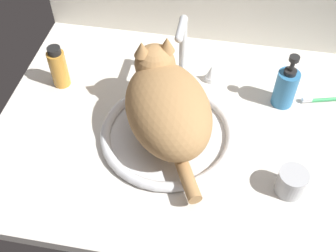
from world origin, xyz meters
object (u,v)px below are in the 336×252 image
(amber_bottle, at_px, (58,67))
(metal_jar, at_px, (291,182))
(soap_pump_bottle, at_px, (286,87))
(toothbrush, at_px, (330,99))
(faucet, at_px, (182,56))
(cat, at_px, (166,102))
(sink_basin, at_px, (168,133))

(amber_bottle, bearing_deg, metal_jar, -21.25)
(soap_pump_bottle, xyz_separation_m, amber_bottle, (-0.61, -0.03, 0.00))
(metal_jar, bearing_deg, soap_pump_bottle, 93.33)
(amber_bottle, relative_size, metal_jar, 1.90)
(metal_jar, bearing_deg, toothbrush, 69.90)
(faucet, relative_size, cat, 0.55)
(sink_basin, xyz_separation_m, amber_bottle, (-0.33, 0.14, 0.05))
(amber_bottle, xyz_separation_m, metal_jar, (0.62, -0.24, -0.03))
(sink_basin, relative_size, soap_pump_bottle, 2.12)
(soap_pump_bottle, height_order, toothbrush, soap_pump_bottle)
(sink_basin, distance_m, toothbrush, 0.46)
(cat, distance_m, toothbrush, 0.47)
(cat, height_order, soap_pump_bottle, cat)
(soap_pump_bottle, distance_m, amber_bottle, 0.61)
(soap_pump_bottle, bearing_deg, toothbrush, 13.02)
(cat, xyz_separation_m, amber_bottle, (-0.32, 0.12, -0.05))
(faucet, relative_size, toothbrush, 1.30)
(sink_basin, xyz_separation_m, soap_pump_bottle, (0.28, 0.17, 0.05))
(soap_pump_bottle, bearing_deg, faucet, 171.10)
(faucet, bearing_deg, cat, -92.36)
(faucet, xyz_separation_m, amber_bottle, (-0.33, -0.08, -0.02))
(toothbrush, bearing_deg, cat, -156.29)
(sink_basin, bearing_deg, amber_bottle, 157.31)
(metal_jar, xyz_separation_m, toothbrush, (0.11, 0.31, -0.03))
(faucet, bearing_deg, toothbrush, -2.02)
(amber_bottle, height_order, toothbrush, amber_bottle)
(cat, xyz_separation_m, toothbrush, (0.42, 0.18, -0.10))
(cat, bearing_deg, amber_bottle, 159.38)
(amber_bottle, distance_m, metal_jar, 0.67)
(sink_basin, height_order, amber_bottle, amber_bottle)
(faucet, xyz_separation_m, cat, (-0.01, -0.20, 0.02))
(soap_pump_bottle, height_order, amber_bottle, soap_pump_bottle)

